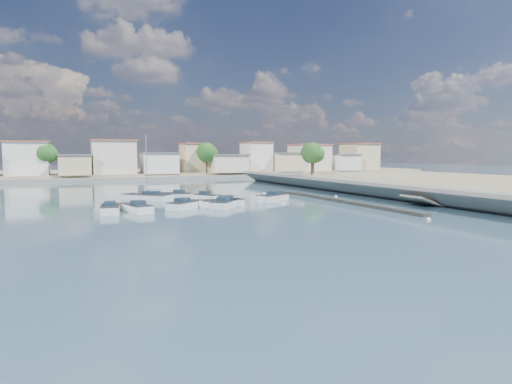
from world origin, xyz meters
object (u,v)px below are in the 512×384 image
motorboat_f (174,196)px  motorboat_g (208,198)px  motorboat_e (111,209)px  motorboat_a (136,208)px  sailboat (145,197)px  motorboat_c (220,203)px  motorboat_d (271,198)px  motorboat_h (226,204)px  motorboat_b (186,205)px

motorboat_f → motorboat_g: bearing=-49.5°
motorboat_e → motorboat_f: bearing=50.7°
motorboat_a → sailboat: 11.82m
motorboat_g → sailboat: bearing=152.0°
motorboat_c → sailboat: bearing=123.1°
motorboat_a → motorboat_e: (-2.56, 0.29, -0.00)m
motorboat_d → motorboat_e: bearing=-170.2°
motorboat_a → motorboat_c: same height
motorboat_a → motorboat_d: 18.39m
motorboat_h → motorboat_d: bearing=27.7°
motorboat_a → motorboat_c: size_ratio=0.96×
motorboat_c → motorboat_h: same height
motorboat_c → motorboat_h: size_ratio=1.16×
motorboat_e → sailboat: size_ratio=0.58×
motorboat_a → sailboat: bearing=76.2°
motorboat_d → sailboat: 16.99m
motorboat_a → motorboat_f: same height
motorboat_g → motorboat_h: bearing=-91.5°
motorboat_b → sailboat: bearing=104.9°
motorboat_b → motorboat_g: size_ratio=1.16×
motorboat_b → motorboat_h: (4.47, -0.86, 0.00)m
motorboat_g → sailboat: sailboat is taller
motorboat_b → motorboat_h: same height
motorboat_a → motorboat_g: size_ratio=1.29×
motorboat_f → motorboat_h: (3.41, -11.97, 0.00)m
motorboat_a → motorboat_e: bearing=173.5°
motorboat_c → motorboat_h: (0.37, -1.04, -0.00)m
motorboat_e → sailboat: bearing=64.3°
motorboat_d → motorboat_a: bearing=-168.0°
motorboat_f → motorboat_g: 5.57m
motorboat_c → motorboat_e: bearing=-177.8°
motorboat_c → sailboat: size_ratio=0.63×
motorboat_c → sailboat: sailboat is taller
motorboat_a → motorboat_h: same height
sailboat → motorboat_d: bearing=-26.7°
motorboat_a → motorboat_b: bearing=5.9°
motorboat_a → motorboat_g: bearing=35.7°
motorboat_d → motorboat_e: (-20.54, -3.54, 0.00)m
motorboat_a → sailboat: (2.81, 11.48, 0.03)m
motorboat_f → motorboat_h: bearing=-74.1°
motorboat_e → sailboat: (5.37, 11.18, 0.03)m
motorboat_c → motorboat_d: (8.18, 3.07, -0.00)m
motorboat_b → motorboat_f: 11.16m
motorboat_a → motorboat_h: size_ratio=1.11×
motorboat_c → motorboat_e: same height
motorboat_d → motorboat_e: size_ratio=1.04×
motorboat_h → motorboat_f: bearing=105.9°
motorboat_d → motorboat_f: 13.70m
motorboat_b → motorboat_d: same height
motorboat_a → motorboat_f: bearing=59.9°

